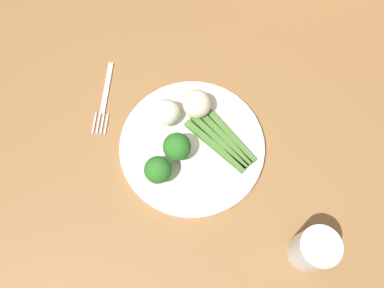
{
  "coord_description": "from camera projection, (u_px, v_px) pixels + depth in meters",
  "views": [
    {
      "loc": [
        -0.1,
        0.21,
        1.47
      ],
      "look_at": [
        -0.02,
        -0.05,
        0.77
      ],
      "focal_mm": 36.76,
      "sensor_mm": 36.0,
      "label": 1
    }
  ],
  "objects": [
    {
      "name": "water_glass",
      "position": [
        313.0,
        249.0,
        0.66
      ],
      "size": [
        0.07,
        0.07,
        0.09
      ],
      "primitive_type": "cylinder",
      "color": "silver",
      "rests_on": "dining_table"
    },
    {
      "name": "ground_plane",
      "position": [
        182.0,
        231.0,
        1.46
      ],
      "size": [
        6.0,
        6.0,
        0.02
      ],
      "primitive_type": "cube",
      "color": "tan"
    },
    {
      "name": "plate",
      "position": [
        192.0,
        146.0,
        0.76
      ],
      "size": [
        0.28,
        0.28,
        0.01
      ],
      "primitive_type": "cylinder",
      "color": "silver",
      "rests_on": "dining_table"
    },
    {
      "name": "cauliflower_right",
      "position": [
        197.0,
        104.0,
        0.76
      ],
      "size": [
        0.06,
        0.06,
        0.06
      ],
      "primitive_type": "sphere",
      "color": "beige",
      "rests_on": "plate"
    },
    {
      "name": "dining_table",
      "position": [
        175.0,
        182.0,
        0.84
      ],
      "size": [
        1.35,
        1.09,
        0.75
      ],
      "color": "olive",
      "rests_on": "ground_plane"
    },
    {
      "name": "fork",
      "position": [
        105.0,
        99.0,
        0.81
      ],
      "size": [
        0.06,
        0.16,
        0.0
      ],
      "rotation": [
        0.0,
        0.0,
        1.8
      ],
      "color": "silver",
      "rests_on": "dining_table"
    },
    {
      "name": "asparagus_bundle",
      "position": [
        221.0,
        140.0,
        0.75
      ],
      "size": [
        0.15,
        0.11,
        0.01
      ],
      "rotation": [
        0.0,
        0.0,
        5.77
      ],
      "color": "#47752D",
      "rests_on": "plate"
    },
    {
      "name": "cauliflower_back",
      "position": [
        166.0,
        112.0,
        0.75
      ],
      "size": [
        0.05,
        0.05,
        0.05
      ],
      "primitive_type": "sphere",
      "color": "silver",
      "rests_on": "plate"
    },
    {
      "name": "broccoli_front",
      "position": [
        158.0,
        170.0,
        0.7
      ],
      "size": [
        0.05,
        0.05,
        0.06
      ],
      "color": "#568E33",
      "rests_on": "plate"
    },
    {
      "name": "broccoli_near_center",
      "position": [
        177.0,
        147.0,
        0.72
      ],
      "size": [
        0.05,
        0.05,
        0.06
      ],
      "color": "#568E33",
      "rests_on": "plate"
    },
    {
      "name": "chair",
      "position": [
        291.0,
        4.0,
        1.2
      ],
      "size": [
        0.47,
        0.47,
        0.87
      ],
      "rotation": [
        0.0,
        0.0,
        0.2
      ],
      "color": "#9E754C",
      "rests_on": "ground_plane"
    }
  ]
}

